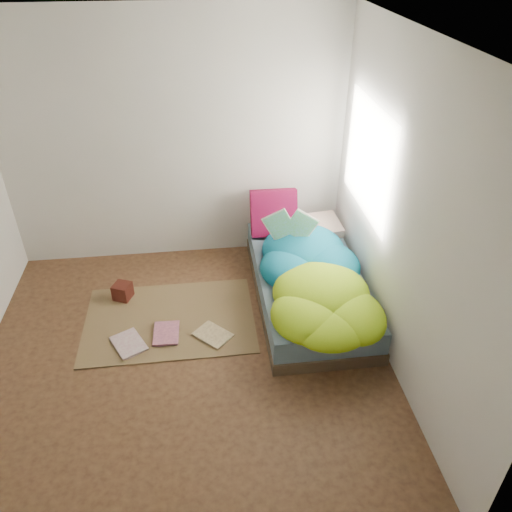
{
  "coord_description": "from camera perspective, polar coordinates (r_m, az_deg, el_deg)",
  "views": [
    {
      "loc": [
        0.23,
        -3.13,
        3.17
      ],
      "look_at": [
        0.71,
        0.75,
        0.53
      ],
      "focal_mm": 35.0,
      "sensor_mm": 36.0,
      "label": 1
    }
  ],
  "objects": [
    {
      "name": "room_walls",
      "position": [
        3.51,
        -9.87,
        7.29
      ],
      "size": [
        3.54,
        3.54,
        2.62
      ],
      "color": "beige",
      "rests_on": "ground"
    },
    {
      "name": "rug",
      "position": [
        4.87,
        -9.82,
        -7.15
      ],
      "size": [
        1.6,
        1.1,
        0.01
      ],
      "primitive_type": "cube",
      "color": "brown",
      "rests_on": "ground"
    },
    {
      "name": "duvet",
      "position": [
        4.61,
        6.74,
        -1.53
      ],
      "size": [
        0.96,
        1.84,
        0.34
      ],
      "primitive_type": null,
      "color": "#085E7C",
      "rests_on": "bed"
    },
    {
      "name": "floor_book_b",
      "position": [
        4.71,
        -11.65,
        -8.76
      ],
      "size": [
        0.24,
        0.32,
        0.03
      ],
      "primitive_type": "imported",
      "rotation": [
        0.0,
        0.0,
        -0.03
      ],
      "color": "#C57281",
      "rests_on": "rug"
    },
    {
      "name": "ground",
      "position": [
        4.47,
        -8.0,
        -11.72
      ],
      "size": [
        3.5,
        3.5,
        0.0
      ],
      "primitive_type": "cube",
      "color": "#3A2316",
      "rests_on": "ground"
    },
    {
      "name": "open_book",
      "position": [
        4.81,
        3.99,
        4.49
      ],
      "size": [
        0.44,
        0.18,
        0.26
      ],
      "primitive_type": null,
      "rotation": [
        0.0,
        0.0,
        -0.2
      ],
      "color": "green",
      "rests_on": "duvet"
    },
    {
      "name": "floor_book_c",
      "position": [
        4.57,
        -5.94,
        -9.76
      ],
      "size": [
        0.39,
        0.39,
        0.02
      ],
      "primitive_type": "imported",
      "rotation": [
        0.0,
        0.0,
        0.79
      ],
      "color": "#C7B583",
      "rests_on": "rug"
    },
    {
      "name": "pillow_floral",
      "position": [
        5.44,
        6.54,
        3.19
      ],
      "size": [
        0.63,
        0.44,
        0.13
      ],
      "primitive_type": "cube",
      "rotation": [
        0.0,
        0.0,
        0.14
      ],
      "color": "white",
      "rests_on": "bed"
    },
    {
      "name": "wooden_box",
      "position": [
        5.18,
        -15.0,
        -3.89
      ],
      "size": [
        0.21,
        0.21,
        0.16
      ],
      "primitive_type": "cube",
      "rotation": [
        0.0,
        0.0,
        -0.4
      ],
      "color": "#37120C",
      "rests_on": "rug"
    },
    {
      "name": "pillow_magenta",
      "position": [
        5.34,
        2.04,
        4.98
      ],
      "size": [
        0.49,
        0.16,
        0.49
      ],
      "primitive_type": "cube",
      "rotation": [
        0.0,
        0.0,
        -0.01
      ],
      "color": "#53052D",
      "rests_on": "bed"
    },
    {
      "name": "bed",
      "position": [
        4.99,
        5.93,
        -3.27
      ],
      "size": [
        1.0,
        2.0,
        0.34
      ],
      "color": "#392F1F",
      "rests_on": "ground"
    },
    {
      "name": "floor_book_a",
      "position": [
        4.65,
        -15.74,
        -10.21
      ],
      "size": [
        0.37,
        0.41,
        0.03
      ],
      "primitive_type": "imported",
      "rotation": [
        0.0,
        0.0,
        0.48
      ],
      "color": "beige",
      "rests_on": "rug"
    }
  ]
}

